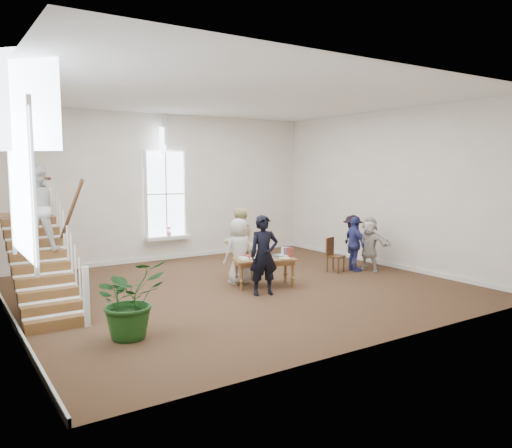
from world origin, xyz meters
TOP-DOWN VIEW (x-y plane):
  - ground at (0.00, 0.00)m, footprint 10.00×10.00m
  - room_shell at (-0.00, 4.39)m, footprint 10.49×10.00m
  - staircase at (-4.34, 0.75)m, footprint 1.10×4.10m
  - library_table at (0.54, -0.17)m, footprint 1.62×1.14m
  - police_officer at (0.10, -0.83)m, footprint 0.76×0.60m
  - elderly_woman at (0.20, 0.42)m, footprint 0.82×0.56m
  - person_yellow at (0.50, 0.92)m, footprint 0.94×0.75m
  - woman_cluster_a at (3.65, -0.07)m, footprint 0.57×0.95m
  - woman_cluster_b at (4.00, 0.38)m, footprint 1.11×1.05m
  - woman_cluster_c at (4.00, -0.27)m, footprint 0.88×1.48m
  - floor_plant at (-3.40, -1.97)m, footprint 1.40×1.28m
  - side_chair at (3.10, 0.19)m, footprint 0.53×0.53m

SIDE VIEW (x-z plane):
  - ground at x=0.00m, z-range 0.00..0.00m
  - room_shell at x=0.00m, z-range -4.60..5.40m
  - side_chair at x=3.10m, z-range 0.05..1.00m
  - library_table at x=0.54m, z-range 0.23..0.98m
  - floor_plant at x=-3.40m, z-range 0.00..1.34m
  - woman_cluster_b at x=4.00m, z-range 0.00..1.51m
  - woman_cluster_c at x=4.00m, z-range 0.00..1.52m
  - woman_cluster_a at x=3.65m, z-range 0.00..1.52m
  - elderly_woman at x=0.20m, z-range 0.00..1.63m
  - police_officer at x=0.10m, z-range 0.00..1.81m
  - person_yellow at x=0.50m, z-range 0.00..1.85m
  - staircase at x=-4.34m, z-range 0.16..3.08m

